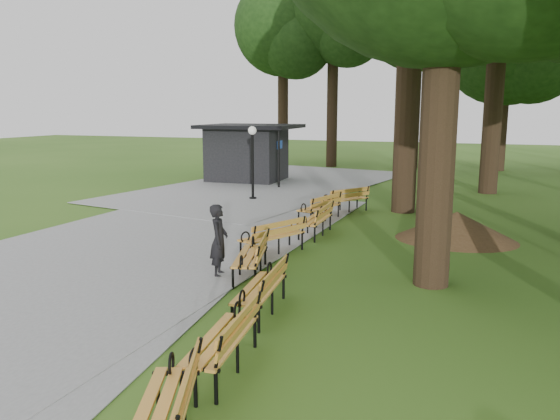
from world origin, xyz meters
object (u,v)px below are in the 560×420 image
at_px(person, 219,241).
at_px(kiosk, 247,153).
at_px(bench_1, 222,340).
at_px(bench_4, 272,236).
at_px(dirt_mound, 456,226).
at_px(bench_2, 260,289).
at_px(bench_0, 163,410).
at_px(lamp_post, 252,146).
at_px(bench_5, 315,220).
at_px(bench_3, 250,256).
at_px(bench_7, 345,200).
at_px(bench_6, 319,208).

xyz_separation_m(person, kiosk, (-5.75, 14.43, 0.60)).
relative_size(bench_1, bench_4, 1.00).
height_order(dirt_mound, bench_4, bench_4).
bearing_deg(bench_2, bench_0, 1.57).
distance_m(person, bench_1, 4.31).
relative_size(kiosk, lamp_post, 1.55).
bearing_deg(bench_5, bench_1, 7.19).
xyz_separation_m(dirt_mound, bench_1, (-2.52, -8.95, 0.05)).
bearing_deg(bench_3, bench_0, -0.30).
distance_m(bench_0, bench_2, 3.95).
distance_m(bench_1, bench_3, 4.21).
bearing_deg(bench_0, bench_3, 173.40).
height_order(lamp_post, bench_7, lamp_post).
xyz_separation_m(kiosk, bench_0, (7.92, -20.02, -0.92)).
bearing_deg(kiosk, person, -70.08).
distance_m(bench_1, bench_4, 6.07).
relative_size(bench_5, bench_6, 1.00).
relative_size(bench_2, bench_6, 1.00).
distance_m(bench_0, bench_7, 13.67).
bearing_deg(bench_6, bench_5, 28.44).
bearing_deg(kiosk, bench_2, -67.23).
xyz_separation_m(bench_5, bench_7, (-0.07, 3.65, 0.00)).
bearing_deg(bench_4, dirt_mound, 151.78).
xyz_separation_m(bench_1, bench_6, (-1.62, 10.03, 0.00)).
height_order(kiosk, bench_1, kiosk).
bearing_deg(bench_2, bench_1, 2.55).
bearing_deg(bench_3, bench_1, 3.14).
relative_size(bench_1, bench_7, 1.00).
distance_m(person, lamp_post, 9.95).
relative_size(person, lamp_post, 0.54).
bearing_deg(bench_1, dirt_mound, 157.58).
height_order(bench_2, bench_5, same).
height_order(bench_0, bench_1, same).
height_order(bench_2, bench_7, same).
height_order(bench_0, bench_6, same).
distance_m(bench_1, bench_7, 11.88).
bearing_deg(bench_1, lamp_post, -165.09).
height_order(kiosk, bench_3, kiosk).
bearing_deg(bench_3, dirt_mound, 126.87).
bearing_deg(bench_0, bench_5, 166.39).
bearing_deg(lamp_post, person, -70.78).
height_order(bench_1, bench_7, same).
relative_size(dirt_mound, bench_6, 1.41).
bearing_deg(person, bench_1, -169.00).
distance_m(bench_2, bench_4, 3.93).
relative_size(dirt_mound, bench_2, 1.41).
bearing_deg(bench_2, bench_6, -177.25).
height_order(lamp_post, bench_1, lamp_post).
relative_size(person, kiosk, 0.35).
bearing_deg(dirt_mound, bench_7, 142.77).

